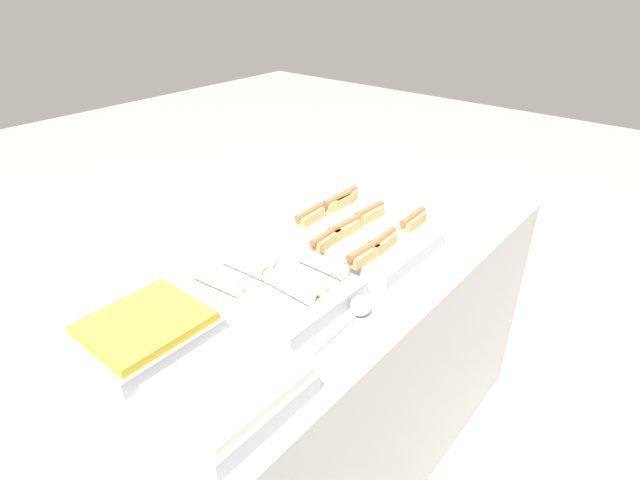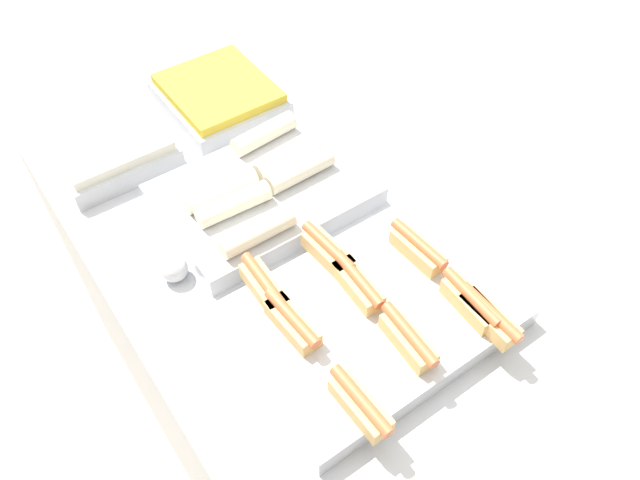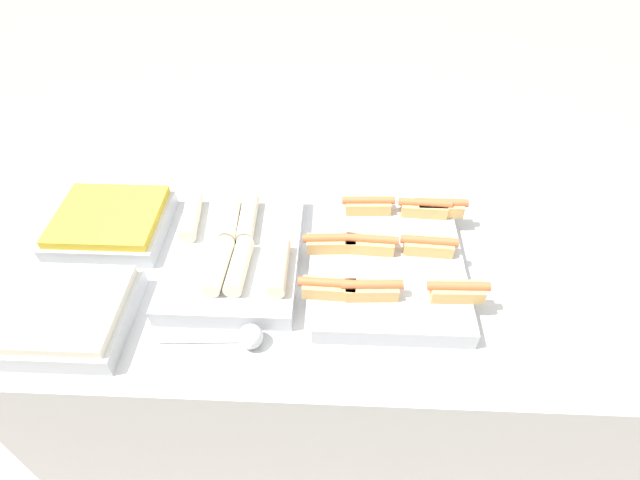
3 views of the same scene
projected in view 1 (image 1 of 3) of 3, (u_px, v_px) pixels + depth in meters
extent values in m
plane|color=#ADA393|center=(329.00, 445.00, 2.11)|extent=(12.00, 12.00, 0.00)
cube|color=#B7BABF|center=(330.00, 361.00, 1.88)|extent=(1.68, 0.81, 0.94)
cube|color=#B7BABF|center=(352.00, 235.00, 1.72)|extent=(0.37, 0.51, 0.05)
cube|color=tan|center=(310.00, 216.00, 1.75)|extent=(0.13, 0.05, 0.04)
cylinder|color=#CC6038|center=(310.00, 211.00, 1.74)|extent=(0.14, 0.03, 0.02)
cube|color=tan|center=(344.00, 198.00, 1.88)|extent=(0.12, 0.04, 0.04)
cylinder|color=#CC6038|center=(344.00, 194.00, 1.87)|extent=(0.14, 0.02, 0.02)
cube|color=tan|center=(337.00, 203.00, 1.85)|extent=(0.13, 0.05, 0.04)
cylinder|color=#CC6038|center=(338.00, 198.00, 1.84)|extent=(0.14, 0.03, 0.02)
cube|color=tan|center=(412.00, 221.00, 1.72)|extent=(0.12, 0.05, 0.04)
cylinder|color=#CC6038|center=(413.00, 216.00, 1.71)|extent=(0.14, 0.03, 0.02)
cube|color=tan|center=(382.00, 243.00, 1.58)|extent=(0.13, 0.05, 0.04)
cylinder|color=#CC6038|center=(382.00, 238.00, 1.57)|extent=(0.14, 0.03, 0.02)
cube|color=tan|center=(344.00, 229.00, 1.67)|extent=(0.13, 0.05, 0.04)
cylinder|color=#CC6038|center=(345.00, 224.00, 1.66)|extent=(0.14, 0.03, 0.02)
cube|color=tan|center=(369.00, 214.00, 1.77)|extent=(0.13, 0.05, 0.04)
cylinder|color=#CC6038|center=(369.00, 209.00, 1.76)|extent=(0.14, 0.03, 0.02)
cube|color=tan|center=(325.00, 240.00, 1.60)|extent=(0.13, 0.05, 0.04)
cylinder|color=#CC6038|center=(325.00, 234.00, 1.59)|extent=(0.14, 0.03, 0.02)
cube|color=tan|center=(363.00, 255.00, 1.52)|extent=(0.12, 0.05, 0.04)
cylinder|color=#CC6038|center=(364.00, 249.00, 1.51)|extent=(0.14, 0.03, 0.02)
cube|color=#B7BABF|center=(272.00, 285.00, 1.45)|extent=(0.33, 0.45, 0.05)
cylinder|color=beige|center=(323.00, 264.00, 1.47)|extent=(0.05, 0.17, 0.04)
cylinder|color=beige|center=(289.00, 286.00, 1.37)|extent=(0.05, 0.17, 0.04)
cylinder|color=beige|center=(245.00, 265.00, 1.46)|extent=(0.05, 0.17, 0.04)
cylinder|color=beige|center=(257.00, 258.00, 1.49)|extent=(0.05, 0.17, 0.04)
cylinder|color=beige|center=(301.00, 278.00, 1.40)|extent=(0.05, 0.17, 0.04)
cylinder|color=beige|center=(217.00, 280.00, 1.39)|extent=(0.06, 0.17, 0.04)
cube|color=#B7BABF|center=(230.00, 393.00, 1.09)|extent=(0.30, 0.27, 0.05)
cube|color=silver|center=(228.00, 381.00, 1.07)|extent=(0.27, 0.25, 0.02)
cube|color=#B7BABF|center=(147.00, 334.00, 1.26)|extent=(0.30, 0.27, 0.05)
cube|color=gold|center=(144.00, 322.00, 1.24)|extent=(0.27, 0.25, 0.02)
cylinder|color=silver|center=(337.00, 332.00, 1.30)|extent=(0.21, 0.02, 0.01)
sphere|color=silver|center=(360.00, 306.00, 1.36)|extent=(0.06, 0.06, 0.06)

